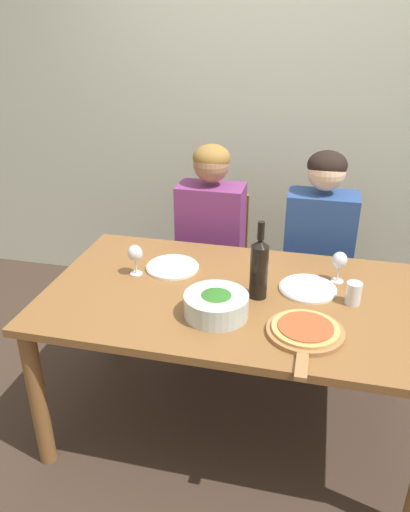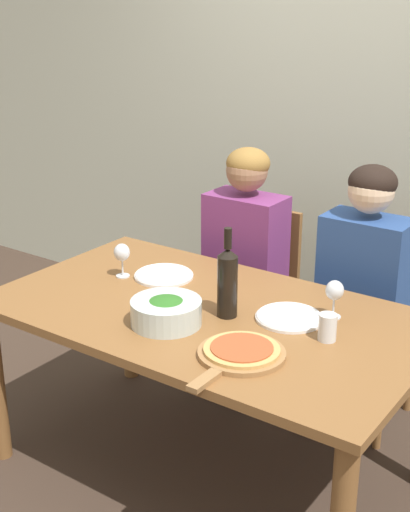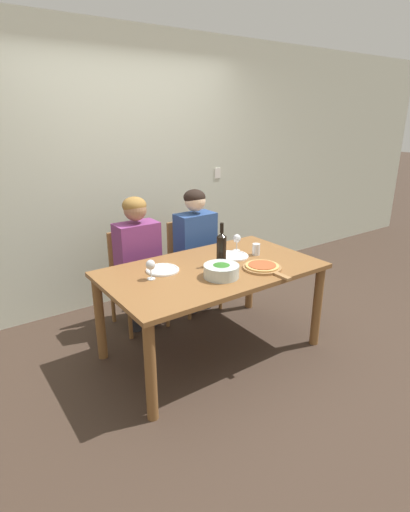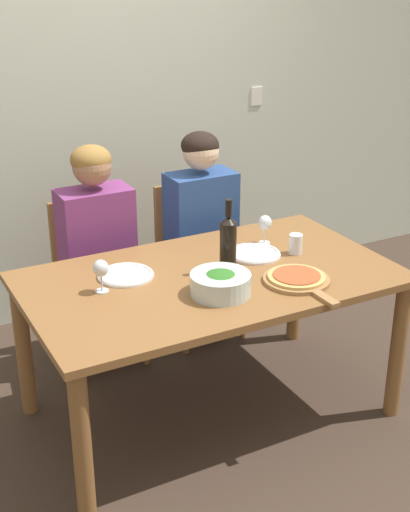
{
  "view_description": "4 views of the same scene",
  "coord_description": "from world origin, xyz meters",
  "px_view_note": "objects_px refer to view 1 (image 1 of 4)",
  "views": [
    {
      "loc": [
        0.31,
        -1.9,
        1.87
      ],
      "look_at": [
        -0.15,
        0.0,
        0.92
      ],
      "focal_mm": 35.0,
      "sensor_mm": 36.0,
      "label": 1
    },
    {
      "loc": [
        1.45,
        -2.08,
        1.91
      ],
      "look_at": [
        -0.12,
        0.16,
        0.9
      ],
      "focal_mm": 50.0,
      "sensor_mm": 36.0,
      "label": 2
    },
    {
      "loc": [
        -1.74,
        -2.37,
        1.89
      ],
      "look_at": [
        -0.02,
        0.06,
        0.84
      ],
      "focal_mm": 28.0,
      "sensor_mm": 36.0,
      "label": 3
    },
    {
      "loc": [
        -1.43,
        -2.62,
        2.11
      ],
      "look_at": [
        0.01,
        0.08,
        0.81
      ],
      "focal_mm": 50.0,
      "sensor_mm": 36.0,
      "label": 4
    }
  ],
  "objects_px": {
    "chair_left": "(214,260)",
    "wine_glass_right": "(339,261)",
    "wine_glass_left": "(135,254)",
    "water_tumbler": "(354,293)",
    "chair_right": "(316,270)",
    "dinner_plate_right": "(308,288)",
    "person_woman": "(210,229)",
    "person_man": "(319,239)",
    "broccoli_bowl": "(216,305)",
    "pizza_on_board": "(305,331)",
    "wine_bottle": "(259,267)",
    "dinner_plate_left": "(172,267)"
  },
  "relations": [
    {
      "from": "chair_left",
      "to": "water_tumbler",
      "type": "relative_size",
      "value": 8.9
    },
    {
      "from": "wine_glass_right",
      "to": "chair_left",
      "type": "bearing_deg",
      "value": 139.69
    },
    {
      "from": "chair_right",
      "to": "wine_glass_left",
      "type": "xyz_separation_m",
      "value": [
        -0.84,
        -0.75,
        0.37
      ]
    },
    {
      "from": "chair_left",
      "to": "person_man",
      "type": "bearing_deg",
      "value": -9.74
    },
    {
      "from": "chair_left",
      "to": "chair_right",
      "type": "distance_m",
      "value": 0.62
    },
    {
      "from": "person_woman",
      "to": "water_tumbler",
      "type": "xyz_separation_m",
      "value": [
        0.78,
        -0.69,
        0.06
      ]
    },
    {
      "from": "chair_left",
      "to": "dinner_plate_left",
      "type": "height_order",
      "value": "chair_left"
    },
    {
      "from": "wine_glass_left",
      "to": "wine_glass_right",
      "type": "xyz_separation_m",
      "value": [
        0.93,
        0.15,
        0.0
      ]
    },
    {
      "from": "person_woman",
      "to": "person_man",
      "type": "xyz_separation_m",
      "value": [
        0.62,
        0.0,
        0.0
      ]
    },
    {
      "from": "dinner_plate_right",
      "to": "wine_glass_left",
      "type": "distance_m",
      "value": 0.81
    },
    {
      "from": "person_man",
      "to": "wine_glass_right",
      "type": "distance_m",
      "value": 0.52
    },
    {
      "from": "chair_left",
      "to": "wine_glass_right",
      "type": "height_order",
      "value": "wine_glass_right"
    },
    {
      "from": "person_woman",
      "to": "wine_bottle",
      "type": "bearing_deg",
      "value": -62.33
    },
    {
      "from": "chair_left",
      "to": "wine_bottle",
      "type": "relative_size",
      "value": 2.51
    },
    {
      "from": "person_woman",
      "to": "wine_glass_left",
      "type": "height_order",
      "value": "person_woman"
    },
    {
      "from": "wine_glass_left",
      "to": "water_tumbler",
      "type": "bearing_deg",
      "value": -2.23
    },
    {
      "from": "wine_glass_right",
      "to": "water_tumbler",
      "type": "height_order",
      "value": "wine_glass_right"
    },
    {
      "from": "person_woman",
      "to": "water_tumbler",
      "type": "distance_m",
      "value": 1.04
    },
    {
      "from": "person_woman",
      "to": "chair_left",
      "type": "bearing_deg",
      "value": 90.0
    },
    {
      "from": "chair_right",
      "to": "water_tumbler",
      "type": "bearing_deg",
      "value": -78.79
    },
    {
      "from": "broccoli_bowl",
      "to": "wine_glass_left",
      "type": "distance_m",
      "value": 0.52
    },
    {
      "from": "dinner_plate_left",
      "to": "water_tumbler",
      "type": "relative_size",
      "value": 2.58
    },
    {
      "from": "pizza_on_board",
      "to": "person_man",
      "type": "bearing_deg",
      "value": 88.4
    },
    {
      "from": "person_woman",
      "to": "wine_glass_left",
      "type": "xyz_separation_m",
      "value": [
        -0.21,
        -0.65,
        0.11
      ]
    },
    {
      "from": "wine_bottle",
      "to": "wine_glass_right",
      "type": "relative_size",
      "value": 2.34
    },
    {
      "from": "chair_left",
      "to": "broccoli_bowl",
      "type": "relative_size",
      "value": 3.33
    },
    {
      "from": "person_woman",
      "to": "person_man",
      "type": "height_order",
      "value": "same"
    },
    {
      "from": "person_man",
      "to": "pizza_on_board",
      "type": "xyz_separation_m",
      "value": [
        -0.03,
        -0.97,
        0.02
      ]
    },
    {
      "from": "dinner_plate_right",
      "to": "pizza_on_board",
      "type": "relative_size",
      "value": 0.58
    },
    {
      "from": "chair_left",
      "to": "person_man",
      "type": "distance_m",
      "value": 0.68
    },
    {
      "from": "chair_left",
      "to": "water_tumbler",
      "type": "xyz_separation_m",
      "value": [
        0.78,
        -0.79,
        0.31
      ]
    },
    {
      "from": "chair_left",
      "to": "water_tumbler",
      "type": "height_order",
      "value": "chair_left"
    },
    {
      "from": "person_woman",
      "to": "dinner_plate_right",
      "type": "height_order",
      "value": "person_woman"
    },
    {
      "from": "wine_glass_left",
      "to": "water_tumbler",
      "type": "relative_size",
      "value": 1.51
    },
    {
      "from": "person_woman",
      "to": "dinner_plate_right",
      "type": "relative_size",
      "value": 4.78
    },
    {
      "from": "dinner_plate_left",
      "to": "pizza_on_board",
      "type": "bearing_deg",
      "value": -32.43
    },
    {
      "from": "pizza_on_board",
      "to": "chair_right",
      "type": "bearing_deg",
      "value": 88.56
    },
    {
      "from": "dinner_plate_right",
      "to": "wine_bottle",
      "type": "bearing_deg",
      "value": -152.81
    },
    {
      "from": "chair_right",
      "to": "wine_glass_left",
      "type": "distance_m",
      "value": 1.19
    },
    {
      "from": "broccoli_bowl",
      "to": "water_tumbler",
      "type": "relative_size",
      "value": 2.68
    },
    {
      "from": "water_tumbler",
      "to": "chair_left",
      "type": "bearing_deg",
      "value": 134.58
    },
    {
      "from": "chair_right",
      "to": "dinner_plate_right",
      "type": "distance_m",
      "value": 0.77
    },
    {
      "from": "chair_right",
      "to": "wine_bottle",
      "type": "distance_m",
      "value": 0.96
    },
    {
      "from": "chair_right",
      "to": "water_tumbler",
      "type": "height_order",
      "value": "chair_right"
    },
    {
      "from": "broccoli_bowl",
      "to": "dinner_plate_right",
      "type": "relative_size",
      "value": 1.04
    },
    {
      "from": "chair_left",
      "to": "wine_glass_left",
      "type": "xyz_separation_m",
      "value": [
        -0.21,
        -0.75,
        0.37
      ]
    },
    {
      "from": "person_woman",
      "to": "dinner_plate_left",
      "type": "relative_size",
      "value": 4.78
    },
    {
      "from": "dinner_plate_right",
      "to": "wine_glass_right",
      "type": "height_order",
      "value": "wine_glass_right"
    },
    {
      "from": "person_man",
      "to": "dinner_plate_right",
      "type": "height_order",
      "value": "person_man"
    },
    {
      "from": "pizza_on_board",
      "to": "wine_glass_right",
      "type": "relative_size",
      "value": 2.94
    }
  ]
}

